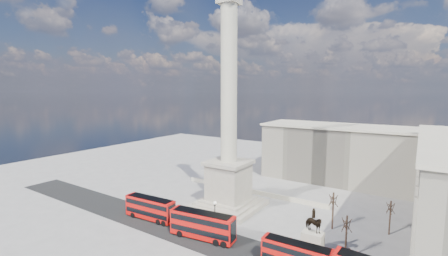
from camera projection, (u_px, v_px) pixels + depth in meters
ground at (216, 214)px, 64.83m from camera, size 180.00×180.00×0.00m
asphalt_road at (207, 239)px, 53.81m from camera, size 120.00×9.00×0.01m
nelsons_column at (229, 152)px, 67.40m from camera, size 14.00×14.00×49.85m
balustrade_wall at (251, 191)px, 78.02m from camera, size 40.00×0.60×1.10m
building_northeast at (353, 155)px, 86.04m from camera, size 51.00×17.00×16.60m
red_bus_a at (150, 208)px, 61.87m from camera, size 11.59×3.46×4.64m
red_bus_b at (203, 225)px, 53.68m from camera, size 12.43×4.38×4.93m
red_bus_c at (297, 256)px, 44.13m from camera, size 10.58×2.83×4.26m
victorian_lamp at (215, 216)px, 53.91m from camera, size 0.59×0.59×6.84m
equestrian_statue at (313, 241)px, 47.26m from camera, size 3.99×2.99×8.32m
bare_tree_near at (347, 223)px, 46.86m from camera, size 1.71×1.71×7.48m
bare_tree_mid at (333, 199)px, 57.11m from camera, size 2.01×2.01×7.62m
bare_tree_far at (391, 207)px, 54.90m from camera, size 1.67×1.67×6.81m
pedestrian_walking at (295, 244)px, 50.60m from camera, size 0.64×0.47×1.60m
pedestrian_standing at (349, 254)px, 47.15m from camera, size 1.19×1.13×1.94m
pedestrian_crossing at (278, 242)px, 50.84m from camera, size 1.13×0.99×1.83m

